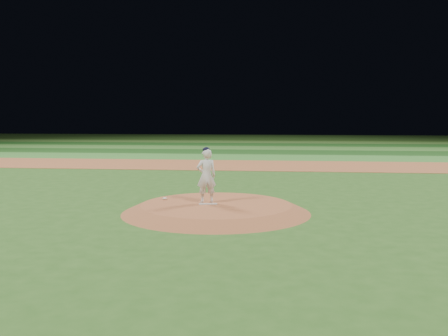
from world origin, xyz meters
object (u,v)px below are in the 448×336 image
(pitching_rubber, at_px, (208,204))
(rosin_bag, at_px, (165,199))
(pitchers_mound, at_px, (216,208))
(pitcher_on_mound, at_px, (206,175))

(pitching_rubber, height_order, rosin_bag, rosin_bag)
(pitching_rubber, bearing_deg, pitchers_mound, 12.14)
(pitching_rubber, height_order, pitcher_on_mound, pitcher_on_mound)
(pitchers_mound, distance_m, rosin_bag, 1.76)
(pitchers_mound, height_order, pitching_rubber, pitching_rubber)
(rosin_bag, height_order, pitcher_on_mound, pitcher_on_mound)
(pitching_rubber, bearing_deg, rosin_bag, 144.91)
(pitchers_mound, bearing_deg, pitcher_on_mound, 147.89)
(rosin_bag, xyz_separation_m, pitcher_on_mound, (1.35, -0.35, 0.78))
(pitcher_on_mound, bearing_deg, pitchers_mound, -32.11)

